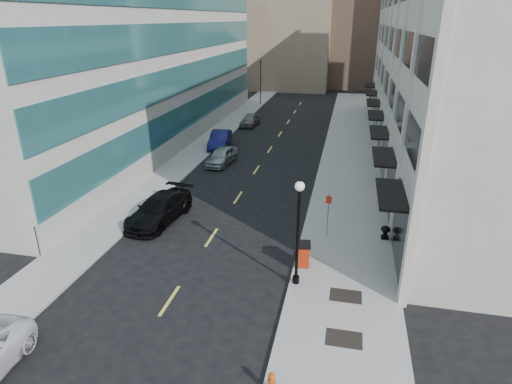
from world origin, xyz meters
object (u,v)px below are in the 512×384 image
at_px(trash_bin, 302,253).
at_px(lamppost, 298,224).
at_px(car_blue_sedan, 220,140).
at_px(sign_post, 328,209).
at_px(car_silver_sedan, 222,156).
at_px(fire_hydrant, 272,381).
at_px(urn_planter, 385,231).
at_px(car_grey_sedan, 250,120).
at_px(car_black_pickup, 159,209).
at_px(traffic_signal, 261,64).

height_order(trash_bin, lamppost, lamppost).
bearing_deg(car_blue_sedan, sign_post, -62.77).
bearing_deg(car_silver_sedan, trash_bin, -53.74).
xyz_separation_m(fire_hydrant, sign_post, (1.09, 11.24, 1.31)).
distance_m(car_blue_sedan, urn_planter, 21.45).
bearing_deg(trash_bin, car_silver_sedan, 113.27).
relative_size(car_grey_sedan, trash_bin, 3.25).
xyz_separation_m(trash_bin, sign_post, (1.00, 3.32, 1.01)).
bearing_deg(car_black_pickup, car_silver_sedan, 95.06).
bearing_deg(car_blue_sedan, car_silver_sedan, -78.81).
xyz_separation_m(car_black_pickup, sign_post, (10.13, -0.14, 1.04)).
relative_size(car_black_pickup, car_silver_sedan, 1.31).
bearing_deg(car_grey_sedan, fire_hydrant, -72.21).
relative_size(car_grey_sedan, urn_planter, 5.46).
height_order(car_blue_sedan, urn_planter, car_blue_sedan).
xyz_separation_m(fire_hydrant, urn_planter, (4.29, 11.74, 0.08)).
bearing_deg(car_blue_sedan, car_black_pickup, -93.34).
distance_m(car_black_pickup, trash_bin, 9.76).
bearing_deg(car_black_pickup, car_blue_sedan, 101.47).
relative_size(car_silver_sedan, fire_hydrant, 5.48).
relative_size(traffic_signal, fire_hydrant, 9.14).
height_order(car_silver_sedan, urn_planter, car_silver_sedan).
distance_m(car_blue_sedan, sign_post, 19.88).
relative_size(car_silver_sedan, urn_planter, 5.62).
relative_size(traffic_signal, sign_post, 2.64).
relative_size(car_silver_sedan, trash_bin, 3.35).
distance_m(lamppost, urn_planter, 7.36).
height_order(car_blue_sedan, car_grey_sedan, car_blue_sedan).
bearing_deg(urn_planter, car_grey_sedan, 118.35).
xyz_separation_m(traffic_signal, urn_planter, (15.10, -38.26, -5.12)).
bearing_deg(lamppost, car_black_pickup, 150.88).
bearing_deg(trash_bin, car_grey_sedan, 101.20).
relative_size(car_black_pickup, car_blue_sedan, 1.14).
relative_size(car_black_pickup, urn_planter, 7.36).
xyz_separation_m(car_black_pickup, car_silver_sedan, (0.53, 11.41, -0.08)).
xyz_separation_m(car_silver_sedan, sign_post, (9.60, -11.56, 1.12)).
distance_m(car_grey_sedan, lamppost, 32.13).
bearing_deg(car_black_pickup, lamppost, -21.43).
xyz_separation_m(fire_hydrant, trash_bin, (0.09, 7.92, 0.30)).
bearing_deg(car_black_pickup, fire_hydrant, -43.85).
bearing_deg(sign_post, car_grey_sedan, 120.82).
xyz_separation_m(car_grey_sedan, sign_post, (10.43, -25.76, 1.14)).
xyz_separation_m(car_grey_sedan, lamppost, (9.33, -30.65, 2.49)).
bearing_deg(car_silver_sedan, sign_post, -44.05).
bearing_deg(traffic_signal, lamppost, -76.10).
relative_size(traffic_signal, car_grey_sedan, 1.72).
relative_size(trash_bin, sign_post, 0.47).
relative_size(trash_bin, urn_planter, 1.68).
bearing_deg(sign_post, car_blue_sedan, 133.13).
distance_m(fire_hydrant, urn_planter, 12.50).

